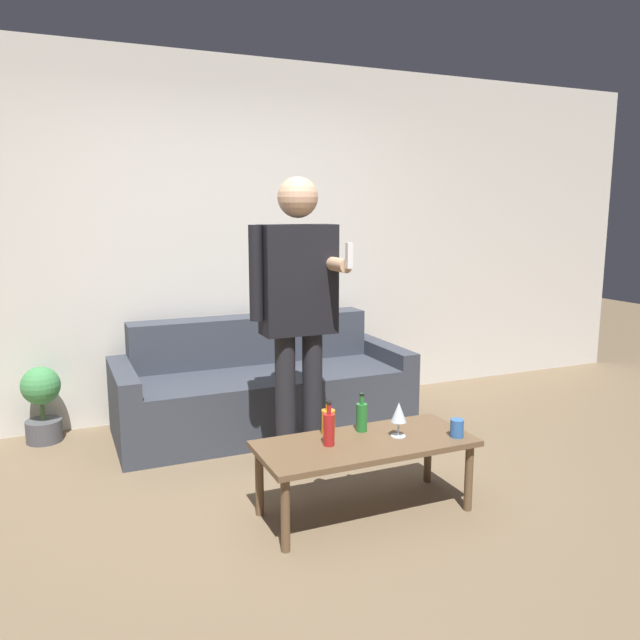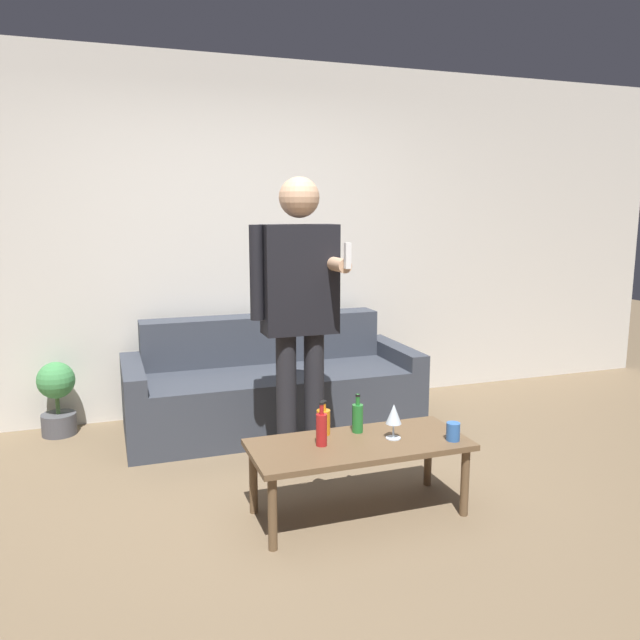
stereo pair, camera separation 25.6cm
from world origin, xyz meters
name	(u,v)px [view 1 (the left image)]	position (x,y,z in m)	size (l,w,h in m)	color
ground_plane	(325,525)	(0.00, 0.00, 0.00)	(16.00, 16.00, 0.00)	#756047
wall_back	(218,240)	(0.00, 2.04, 1.35)	(8.00, 0.06, 2.70)	silver
couch	(262,388)	(0.18, 1.54, 0.29)	(2.09, 0.85, 0.78)	#383D47
coffee_table	(365,449)	(0.25, 0.05, 0.35)	(1.13, 0.49, 0.40)	brown
bottle_orange	(328,421)	(0.11, 0.22, 0.47)	(0.07, 0.07, 0.18)	orange
bottle_green	(329,428)	(0.05, 0.07, 0.49)	(0.06, 0.06, 0.23)	#B21E1E
bottle_dark	(362,416)	(0.30, 0.19, 0.48)	(0.06, 0.06, 0.21)	#23752D
wine_glass_near	(399,413)	(0.43, 0.04, 0.52)	(0.08, 0.08, 0.19)	silver
cup_on_table	(457,428)	(0.71, -0.09, 0.44)	(0.07, 0.07, 0.09)	#3366B2
person_standing_front	(298,302)	(0.13, 0.70, 1.04)	(0.51, 0.45, 1.76)	#232328
potted_plant	(42,401)	(-1.30, 1.84, 0.29)	(0.26, 0.26, 0.53)	#4C4C51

